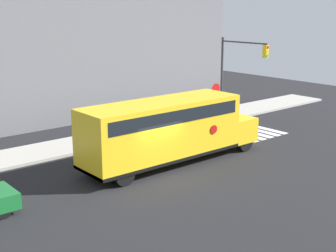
# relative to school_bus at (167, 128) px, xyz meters

# --- Properties ---
(ground_plane) EXTENTS (60.00, 60.00, 0.00)m
(ground_plane) POSITION_rel_school_bus_xyz_m (-1.43, -0.78, -1.86)
(ground_plane) COLOR black
(sidewalk_strip) EXTENTS (44.00, 3.00, 0.15)m
(sidewalk_strip) POSITION_rel_school_bus_xyz_m (-1.43, 5.72, -1.78)
(sidewalk_strip) COLOR #B2ADA3
(sidewalk_strip) RESTS_ON ground
(building_backdrop) EXTENTS (32.00, 4.00, 11.05)m
(building_backdrop) POSITION_rel_school_bus_xyz_m (-1.43, 12.22, 3.67)
(building_backdrop) COLOR slate
(building_backdrop) RESTS_ON ground
(crosswalk_stripes) EXTENTS (3.30, 3.20, 0.01)m
(crosswalk_stripes) POSITION_rel_school_bus_xyz_m (7.99, 1.22, -1.85)
(crosswalk_stripes) COLOR white
(crosswalk_stripes) RESTS_ON ground
(school_bus) EXTENTS (10.12, 2.57, 3.25)m
(school_bus) POSITION_rel_school_bus_xyz_m (0.00, 0.00, 0.00)
(school_bus) COLOR yellow
(school_bus) RESTS_ON ground
(stop_sign) EXTENTS (0.76, 0.10, 2.73)m
(stop_sign) POSITION_rel_school_bus_xyz_m (8.00, 4.50, -0.03)
(stop_sign) COLOR #38383A
(stop_sign) RESTS_ON ground
(traffic_light) EXTENTS (0.28, 3.91, 5.72)m
(traffic_light) POSITION_rel_school_bus_xyz_m (9.05, 3.72, 1.96)
(traffic_light) COLOR #38383A
(traffic_light) RESTS_ON ground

